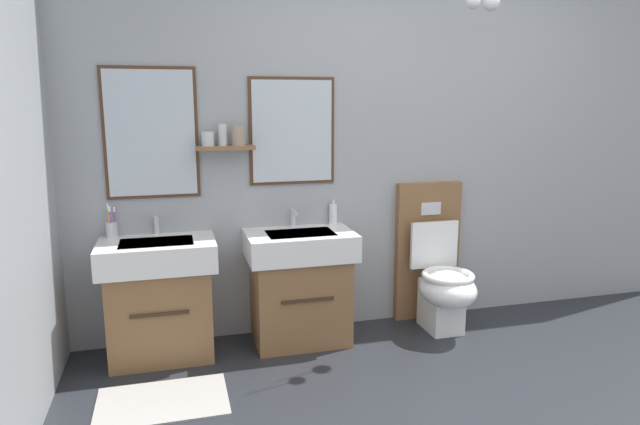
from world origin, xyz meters
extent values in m
cube|color=#999EA3|center=(0.00, 1.76, 1.36)|extent=(4.81, 0.12, 2.72)
cube|color=#4C301E|center=(-1.72, 1.69, 1.37)|extent=(0.57, 0.02, 0.80)
cube|color=silver|center=(-1.72, 1.68, 1.37)|extent=(0.53, 0.01, 0.76)
cube|color=#4C301E|center=(-0.83, 1.69, 1.37)|extent=(0.57, 0.02, 0.70)
cube|color=silver|center=(-0.83, 1.68, 1.37)|extent=(0.53, 0.01, 0.66)
cube|color=brown|center=(-1.27, 1.62, 1.28)|extent=(0.36, 0.14, 0.02)
cylinder|color=silver|center=(-1.38, 1.60, 1.34)|extent=(0.08, 0.08, 0.09)
cylinder|color=silver|center=(-1.29, 1.61, 1.36)|extent=(0.05, 0.05, 0.14)
cylinder|color=gray|center=(-1.19, 1.60, 1.36)|extent=(0.08, 0.08, 0.13)
sphere|color=silver|center=(0.37, 1.35, 2.17)|extent=(0.11, 0.11, 0.11)
sphere|color=silver|center=(0.19, 1.25, 2.15)|extent=(0.09, 0.09, 0.09)
cube|color=#9E9993|center=(-1.72, 0.91, 0.01)|extent=(0.68, 0.44, 0.01)
cube|color=brown|center=(-1.72, 1.50, 0.29)|extent=(0.61, 0.44, 0.57)
cube|color=#3B2919|center=(-1.72, 1.28, 0.36)|extent=(0.33, 0.01, 0.02)
cube|color=white|center=(-1.72, 1.50, 0.66)|extent=(0.69, 0.47, 0.17)
cube|color=silver|center=(-1.72, 1.47, 0.73)|extent=(0.43, 0.26, 0.03)
cylinder|color=silver|center=(-1.72, 1.69, 0.80)|extent=(0.03, 0.03, 0.11)
cylinder|color=silver|center=(-1.72, 1.63, 0.84)|extent=(0.02, 0.11, 0.02)
cube|color=brown|center=(-0.83, 1.50, 0.29)|extent=(0.61, 0.44, 0.57)
cube|color=#3B2919|center=(-0.83, 1.28, 0.36)|extent=(0.33, 0.01, 0.02)
cube|color=white|center=(-0.83, 1.50, 0.66)|extent=(0.69, 0.47, 0.17)
cube|color=silver|center=(-0.83, 1.47, 0.73)|extent=(0.43, 0.26, 0.03)
cylinder|color=silver|center=(-0.83, 1.69, 0.80)|extent=(0.03, 0.03, 0.11)
cylinder|color=silver|center=(-0.83, 1.63, 0.84)|extent=(0.02, 0.11, 0.02)
cube|color=brown|center=(0.15, 1.68, 0.50)|extent=(0.48, 0.10, 1.00)
cube|color=silver|center=(0.15, 1.63, 0.82)|extent=(0.15, 0.01, 0.09)
cube|color=white|center=(0.15, 1.42, 0.17)|extent=(0.22, 0.30, 0.34)
ellipsoid|color=white|center=(0.15, 1.34, 0.32)|extent=(0.37, 0.46, 0.24)
torus|color=white|center=(0.15, 1.34, 0.42)|extent=(0.35, 0.35, 0.04)
cube|color=white|center=(0.15, 1.56, 0.57)|extent=(0.35, 0.03, 0.33)
cylinder|color=silver|center=(-1.98, 1.66, 0.79)|extent=(0.07, 0.07, 0.09)
cylinder|color=purple|center=(-1.96, 1.66, 0.84)|extent=(0.02, 0.03, 0.16)
cube|color=white|center=(-1.96, 1.65, 0.92)|extent=(0.01, 0.02, 0.03)
cylinder|color=yellow|center=(-1.99, 1.68, 0.85)|extent=(0.03, 0.03, 0.17)
cube|color=white|center=(-1.99, 1.66, 0.94)|extent=(0.02, 0.02, 0.03)
cylinder|color=yellow|center=(-1.99, 1.66, 0.84)|extent=(0.02, 0.01, 0.16)
cube|color=white|center=(-1.99, 1.66, 0.92)|extent=(0.01, 0.02, 0.03)
cylinder|color=purple|center=(-1.98, 1.64, 0.84)|extent=(0.01, 0.03, 0.16)
cube|color=white|center=(-1.98, 1.63, 0.92)|extent=(0.01, 0.02, 0.03)
cylinder|color=white|center=(-0.56, 1.67, 0.81)|extent=(0.06, 0.06, 0.14)
cylinder|color=silver|center=(-0.56, 1.67, 0.90)|extent=(0.02, 0.02, 0.04)
camera|label=1|loc=(-1.62, -1.92, 1.57)|focal=31.42mm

